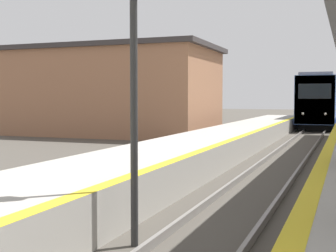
% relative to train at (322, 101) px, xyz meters
% --- Properties ---
extents(train, '(2.71, 21.07, 4.22)m').
position_rel_train_xyz_m(train, '(0.00, 0.00, 0.00)').
color(train, black).
rests_on(train, ground).
extents(signal_near, '(0.36, 0.31, 5.05)m').
position_rel_train_xyz_m(signal_near, '(-1.02, -37.25, 1.35)').
color(signal_near, '#2D2D2D').
rests_on(signal_near, ground).
extents(station_building, '(13.28, 7.77, 5.70)m').
position_rel_train_xyz_m(station_building, '(-12.20, -16.43, 0.72)').
color(station_building, '#9E6B4C').
rests_on(station_building, ground).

